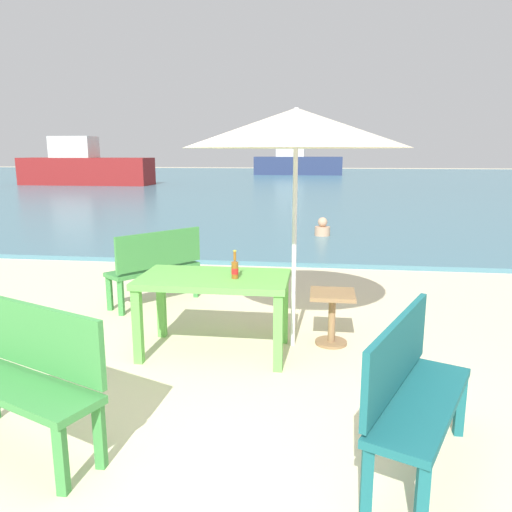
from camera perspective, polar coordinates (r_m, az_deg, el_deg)
ground_plane at (r=3.72m, az=-3.59°, el=-18.91°), size 120.00×120.00×0.00m
sea_water at (r=33.19m, az=6.48°, el=8.59°), size 120.00×50.00×0.08m
picnic_table_green at (r=4.69m, az=-4.86°, el=-3.63°), size 1.40×0.80×0.76m
beer_bottle_amber at (r=4.55m, az=-2.45°, el=-1.45°), size 0.07×0.07×0.26m
patio_umbrella at (r=4.70m, az=4.66°, el=14.48°), size 2.10×2.10×2.30m
side_table_wood at (r=5.02m, az=8.77°, el=-6.23°), size 0.44×0.44×0.54m
bench_teal_center at (r=3.17m, az=17.50°, el=-14.13°), size 0.81×1.24×0.95m
bench_green_left at (r=6.31m, az=-11.43°, el=-0.80°), size 1.03×1.16×0.95m
bench_green_right at (r=3.54m, az=-24.93°, el=-11.86°), size 1.25×0.80×0.95m
swimmer_person at (r=11.11m, az=7.68°, el=3.17°), size 0.34×0.34×0.41m
boat_fishing_trawler at (r=30.25m, az=-19.15°, el=9.63°), size 7.44×2.03×2.70m
boat_ferry at (r=41.61m, az=4.74°, el=10.63°), size 7.16×1.95×2.61m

